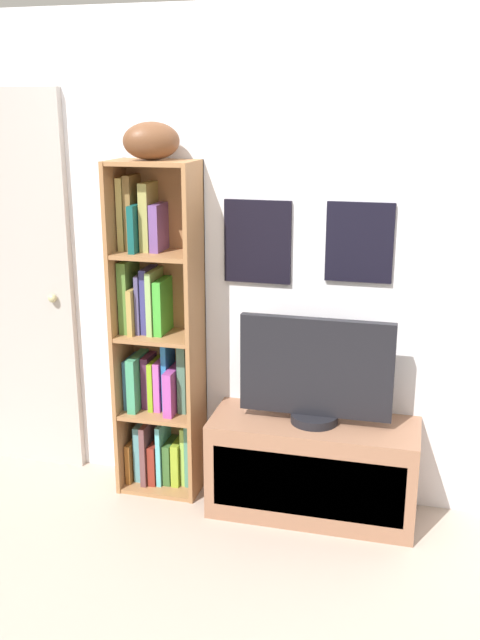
% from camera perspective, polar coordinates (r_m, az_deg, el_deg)
% --- Properties ---
extents(back_wall, '(4.80, 0.08, 2.32)m').
position_cam_1_polar(back_wall, '(3.38, 5.42, 4.29)').
color(back_wall, white).
rests_on(back_wall, ground).
extents(bookshelf, '(0.40, 0.26, 1.64)m').
position_cam_1_polar(bookshelf, '(3.55, -6.68, -2.09)').
color(bookshelf, '#9B6B41').
rests_on(bookshelf, ground).
extents(football, '(0.31, 0.28, 0.17)m').
position_cam_1_polar(football, '(3.33, -7.06, 13.93)').
color(football, brown).
rests_on(football, bookshelf).
extents(tv_stand, '(0.97, 0.37, 0.47)m').
position_cam_1_polar(tv_stand, '(3.48, 5.80, -11.60)').
color(tv_stand, '#92634A').
rests_on(tv_stand, ground).
extents(television, '(0.70, 0.22, 0.50)m').
position_cam_1_polar(television, '(3.28, 6.04, -4.16)').
color(television, black).
rests_on(television, tv_stand).
extents(door, '(0.77, 0.09, 1.97)m').
position_cam_1_polar(door, '(3.93, -18.17, 2.61)').
color(door, '#B3ACA7').
rests_on(door, ground).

